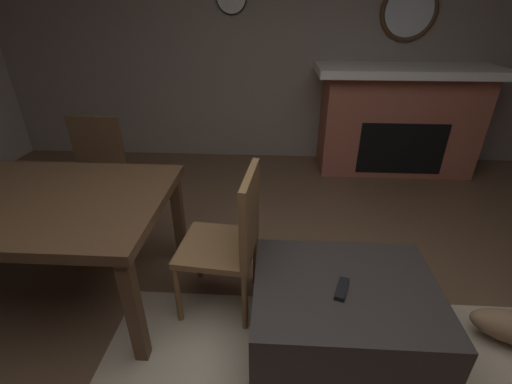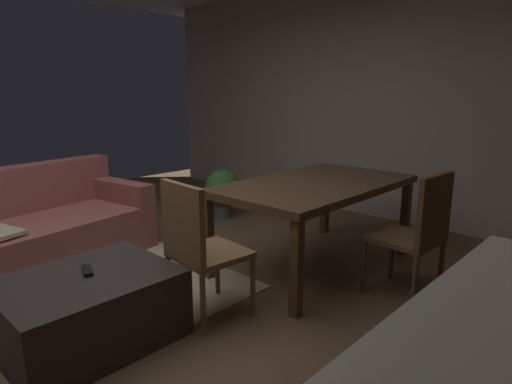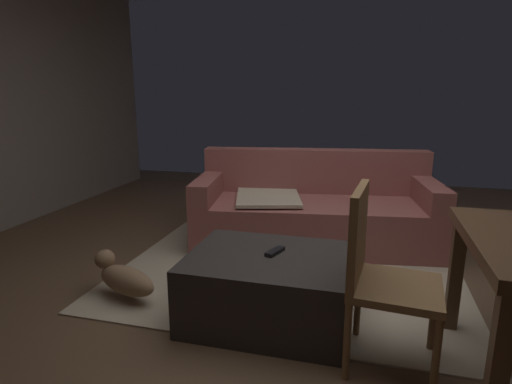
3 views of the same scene
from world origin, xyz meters
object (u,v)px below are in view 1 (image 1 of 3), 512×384
object	(u,v)px
fireplace	(398,120)
dining_table	(17,207)
tv_remote	(342,289)
dining_chair_west	(232,236)
round_wall_mirror	(409,11)
ottoman_coffee_table	(342,314)
dining_chair_south	(95,168)

from	to	relation	value
fireplace	dining_table	distance (m)	3.63
fireplace	tv_remote	world-z (taller)	fireplace
dining_table	dining_chair_west	xyz separation A→B (m)	(-1.26, 0.01, -0.14)
dining_table	dining_chair_west	distance (m)	1.27
round_wall_mirror	tv_remote	distance (m)	3.25
round_wall_mirror	ottoman_coffee_table	distance (m)	3.30
round_wall_mirror	dining_chair_south	bearing A→B (deg)	29.65
ottoman_coffee_table	dining_chair_west	size ratio (longest dim) A/B	1.04
fireplace	round_wall_mirror	distance (m)	1.11
ottoman_coffee_table	tv_remote	xyz separation A→B (m)	(0.03, 0.04, 0.22)
ottoman_coffee_table	dining_table	xyz separation A→B (m)	(1.89, -0.28, 0.46)
fireplace	dining_chair_west	bearing A→B (deg)	54.51
dining_table	dining_chair_south	distance (m)	0.91
dining_table	dining_chair_west	bearing A→B (deg)	179.59
round_wall_mirror	dining_chair_west	world-z (taller)	round_wall_mirror
dining_chair_west	tv_remote	bearing A→B (deg)	152.76
fireplace	dining_chair_south	xyz separation A→B (m)	(2.86, 1.34, -0.06)
dining_table	dining_chair_west	size ratio (longest dim) A/B	1.87
fireplace	ottoman_coffee_table	world-z (taller)	fireplace
fireplace	ottoman_coffee_table	distance (m)	2.72
dining_chair_west	dining_table	bearing A→B (deg)	-0.41
fireplace	tv_remote	bearing A→B (deg)	68.53
tv_remote	dining_table	bearing A→B (deg)	9.57
round_wall_mirror	dining_chair_south	distance (m)	3.48
dining_table	tv_remote	bearing A→B (deg)	170.34
round_wall_mirror	fireplace	bearing A→B (deg)	90.00
dining_chair_south	ottoman_coffee_table	bearing A→B (deg)	148.16
fireplace	dining_chair_south	world-z (taller)	fireplace
ottoman_coffee_table	dining_chair_west	xyz separation A→B (m)	(0.63, -0.27, 0.31)
fireplace	tv_remote	size ratio (longest dim) A/B	11.87
round_wall_mirror	dining_chair_south	world-z (taller)	round_wall_mirror
tv_remote	dining_chair_west	world-z (taller)	dining_chair_west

